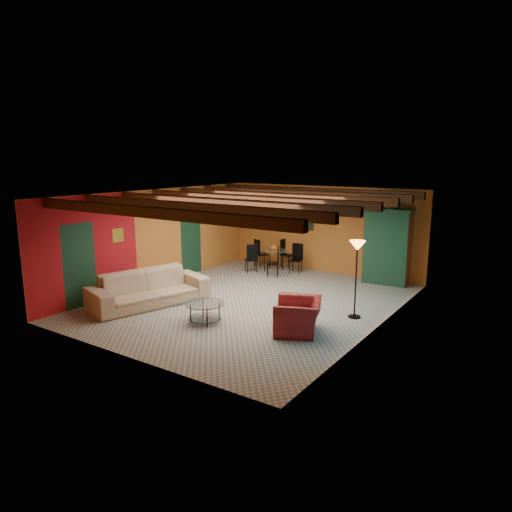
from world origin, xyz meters
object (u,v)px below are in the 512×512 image
Objects in this scene: armchair at (298,316)px; dining_table at (274,256)px; vase at (274,239)px; sofa at (149,288)px; floor_lamp at (356,279)px; potted_plant at (391,202)px; armoire at (388,247)px; coffee_table at (205,312)px.

dining_table reaches higher than armchair.
vase is at bearing -167.65° from armchair.
sofa is 4.99m from floor_lamp.
vase is (-3.51, -0.53, -1.31)m from potted_plant.
floor_lamp is at bearing -83.28° from potted_plant.
armoire is 1.29m from potted_plant.
armoire reaches higher than vase.
floor_lamp is (3.90, -2.82, 0.43)m from dining_table.
sofa is 6.76m from armoire.
floor_lamp is at bearing -35.86° from dining_table.
potted_plant reaches higher than floor_lamp.
vase is at bearing 180.00° from dining_table.
sofa is 1.61× the size of floor_lamp.
coffee_table is (-1.99, -0.62, -0.12)m from armchair.
dining_table is at bearing -167.65° from armchair.
sofa is at bearing 173.79° from coffee_table.
armchair is at bearing -52.96° from vase.
potted_plant is 2.35× the size of vase.
armoire is at bearing 67.99° from coffee_table.
sofa is at bearing -131.80° from armoire.
armchair is (3.95, 0.40, -0.07)m from sofa.
floor_lamp is 4.81m from vase.
sofa is 2.68× the size of armchair.
floor_lamp is (0.39, -3.35, -0.16)m from armoire.
armoire is at bearing 8.63° from dining_table.
armchair is at bearing -52.96° from dining_table.
coffee_table is at bearing -97.47° from armchair.
dining_table is 4.83m from floor_lamp.
armchair is 2.25× the size of potted_plant.
vase is (-3.51, -0.53, -0.03)m from armoire.
vase is (-3.28, 4.34, 0.68)m from armchair.
potted_plant reaches higher than armchair.
armchair is 2.09m from coffee_table.
floor_lamp is (4.57, 1.93, 0.47)m from sofa.
armoire is (0.23, 4.87, 0.70)m from armchair.
dining_table reaches higher than sofa.
coffee_table is at bearing -140.70° from floor_lamp.
coffee_table is 3.44m from floor_lamp.
dining_table is at bearing -171.37° from potted_plant.
dining_table is 0.84× the size of armoire.
armchair is 0.60× the size of dining_table.
vase is at bearing 104.53° from coffee_table.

